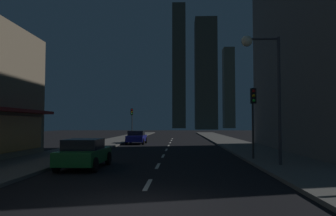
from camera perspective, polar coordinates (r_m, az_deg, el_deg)
The scene contains 13 objects.
ground_plane at distance 40.64m, azimuth 0.52°, elevation -5.98°, with size 78.00×136.00×0.10m, color black.
sidewalk_right at distance 41.04m, azimuth 10.38°, elevation -5.73°, with size 4.00×76.00×0.15m, color #605E59.
sidewalk_left at distance 41.43m, azimuth -9.25°, elevation -5.71°, with size 4.00×76.00×0.15m, color #605E59.
lane_marking_center at distance 27.48m, azimuth -0.29°, elevation -7.39°, with size 0.16×43.80×0.01m.
skyscraper_distant_tall at distance 162.15m, azimuth 1.94°, elevation 7.44°, with size 6.57×6.67×62.07m, color #433F32.
skyscraper_distant_mid at distance 128.50m, azimuth 6.68°, elevation 5.96°, with size 8.45×8.96×43.47m, color #444033.
skyscraper_distant_short at distance 167.12m, azimuth 10.65°, elevation 3.48°, with size 5.36×7.82×40.67m, color brown.
car_parked_near at distance 16.75m, azimuth -14.54°, elevation -7.73°, with size 1.98×4.24×1.45m.
car_parked_far at distance 35.56m, azimuth -5.57°, elevation -5.15°, with size 1.98×4.24×1.45m.
fire_hydrant_far_left at distance 29.38m, azimuth -11.84°, elevation -6.16°, with size 0.42×0.30×0.65m.
traffic_light_near_right at distance 19.78m, azimuth 14.80°, elevation 0.15°, with size 0.32×0.48×4.20m.
traffic_light_far_left at distance 44.86m, azimuth -6.39°, elevation -1.52°, with size 0.32×0.48×4.20m.
street_lamp_right at distance 17.29m, azimuth 16.33°, elevation 6.84°, with size 1.96×0.56×6.58m.
Camera 1 is at (1.18, -8.56, 2.21)m, focal length 34.54 mm.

